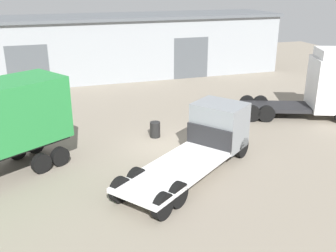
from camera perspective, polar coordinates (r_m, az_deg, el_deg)
ground_plane at (r=21.05m, az=-0.43°, el=-2.90°), size 60.00×60.00×0.00m
warehouse_building at (r=36.36m, az=-8.74°, el=11.35°), size 31.69×6.55×5.40m
tractor_unit_white at (r=26.71m, az=21.51°, el=5.46°), size 7.14×4.73×4.41m
flatbed_truck_grey at (r=18.70m, az=5.68°, el=-1.76°), size 7.68×6.58×2.73m
gravel_pile at (r=27.24m, az=-20.70°, el=2.66°), size 2.48×2.48×1.25m
oil_drum at (r=22.09m, az=-1.89°, el=-0.52°), size 0.58×0.58×0.88m
traffic_cone at (r=21.80m, az=9.56°, el=-1.63°), size 0.40×0.40×0.55m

